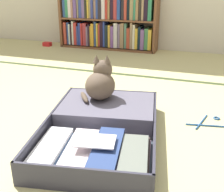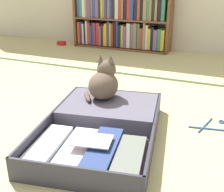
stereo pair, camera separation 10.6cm
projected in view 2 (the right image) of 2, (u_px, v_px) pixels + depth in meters
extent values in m
plane|color=#C9C283|center=(69.00, 150.00, 1.48)|extent=(10.00, 10.00, 0.00)
cube|color=#3A4826|center=(144.00, 76.00, 2.59)|extent=(4.80, 0.05, 0.00)
cube|color=brown|center=(78.00, 17.00, 3.70)|extent=(0.03, 0.23, 0.72)
cube|color=brown|center=(170.00, 22.00, 3.28)|extent=(0.03, 0.23, 0.72)
cube|color=brown|center=(121.00, 47.00, 3.62)|extent=(1.18, 0.23, 0.02)
cube|color=brown|center=(121.00, 19.00, 3.49)|extent=(1.15, 0.23, 0.02)
cube|color=#BA4232|center=(82.00, 32.00, 3.75)|extent=(0.03, 0.19, 0.27)
cube|color=#2F4E91|center=(85.00, 32.00, 3.75)|extent=(0.02, 0.19, 0.27)
cube|color=silver|center=(86.00, 33.00, 3.74)|extent=(0.02, 0.19, 0.25)
cube|color=black|center=(88.00, 33.00, 3.74)|extent=(0.02, 0.19, 0.25)
cube|color=silver|center=(89.00, 32.00, 3.72)|extent=(0.02, 0.19, 0.29)
cube|color=red|center=(92.00, 32.00, 3.72)|extent=(0.04, 0.19, 0.27)
cube|color=#32448F|center=(94.00, 34.00, 3.71)|extent=(0.02, 0.19, 0.23)
cube|color=#2F4097|center=(96.00, 33.00, 3.69)|extent=(0.04, 0.19, 0.27)
cube|color=red|center=(98.00, 33.00, 3.67)|extent=(0.02, 0.19, 0.27)
cube|color=#AB383F|center=(101.00, 33.00, 3.67)|extent=(0.04, 0.19, 0.27)
cube|color=slate|center=(103.00, 35.00, 3.65)|extent=(0.02, 0.19, 0.24)
cube|color=#2B1E2E|center=(105.00, 34.00, 3.64)|extent=(0.02, 0.19, 0.26)
cube|color=gold|center=(107.00, 35.00, 3.65)|extent=(0.02, 0.19, 0.24)
cube|color=gold|center=(108.00, 34.00, 3.62)|extent=(0.03, 0.19, 0.27)
cube|color=#324D8A|center=(111.00, 33.00, 3.62)|extent=(0.03, 0.19, 0.30)
cube|color=gold|center=(113.00, 34.00, 3.60)|extent=(0.02, 0.19, 0.28)
cube|color=#B03A2E|center=(115.00, 34.00, 3.60)|extent=(0.02, 0.19, 0.28)
cube|color=black|center=(117.00, 33.00, 3.58)|extent=(0.04, 0.19, 0.30)
cube|color=#2C4098|center=(120.00, 33.00, 3.57)|extent=(0.02, 0.19, 0.31)
cube|color=black|center=(122.00, 35.00, 3.56)|extent=(0.03, 0.19, 0.26)
cube|color=gold|center=(125.00, 35.00, 3.54)|extent=(0.03, 0.19, 0.26)
cube|color=#794E97|center=(127.00, 36.00, 3.53)|extent=(0.03, 0.19, 0.25)
cube|color=silver|center=(131.00, 35.00, 3.51)|extent=(0.04, 0.19, 0.29)
cube|color=slate|center=(134.00, 35.00, 3.50)|extent=(0.03, 0.19, 0.28)
cube|color=#917452|center=(137.00, 35.00, 3.48)|extent=(0.04, 0.19, 0.30)
cube|color=#4C7C65|center=(140.00, 35.00, 3.48)|extent=(0.03, 0.19, 0.29)
cube|color=#AF402C|center=(143.00, 38.00, 3.47)|extent=(0.04, 0.19, 0.24)
cube|color=#9D7F5C|center=(146.00, 35.00, 3.44)|extent=(0.03, 0.19, 0.30)
cube|color=beige|center=(148.00, 36.00, 3.44)|extent=(0.03, 0.19, 0.28)
cube|color=gold|center=(151.00, 38.00, 3.44)|extent=(0.03, 0.19, 0.24)
cube|color=#132430|center=(154.00, 38.00, 3.42)|extent=(0.03, 0.19, 0.26)
cube|color=slate|center=(157.00, 39.00, 3.40)|extent=(0.04, 0.19, 0.23)
cube|color=#42844D|center=(161.00, 39.00, 3.39)|extent=(0.04, 0.19, 0.24)
cube|color=gold|center=(164.00, 39.00, 3.38)|extent=(0.04, 0.19, 0.24)
cube|color=#2F4F8C|center=(82.00, 5.00, 3.64)|extent=(0.03, 0.19, 0.26)
cube|color=#338659|center=(84.00, 6.00, 3.63)|extent=(0.04, 0.19, 0.24)
cube|color=silver|center=(87.00, 6.00, 3.60)|extent=(0.04, 0.19, 0.25)
cube|color=#A47362|center=(89.00, 6.00, 3.58)|extent=(0.03, 0.19, 0.26)
cube|color=#694C92|center=(92.00, 7.00, 3.58)|extent=(0.04, 0.19, 0.24)
cube|color=#95865F|center=(95.00, 5.00, 3.57)|extent=(0.02, 0.19, 0.28)
cube|color=#354591|center=(97.00, 4.00, 3.55)|extent=(0.04, 0.19, 0.30)
cube|color=slate|center=(100.00, 5.00, 3.54)|extent=(0.04, 0.19, 0.28)
cube|color=#28291F|center=(102.00, 6.00, 3.53)|extent=(0.03, 0.19, 0.26)
cube|color=yellow|center=(104.00, 5.00, 3.52)|extent=(0.02, 0.19, 0.28)
cube|color=#988053|center=(106.00, 7.00, 3.52)|extent=(0.02, 0.19, 0.25)
cube|color=#394188|center=(108.00, 7.00, 3.51)|extent=(0.03, 0.19, 0.24)
cube|color=#9D7561|center=(111.00, 7.00, 3.50)|extent=(0.03, 0.19, 0.25)
cube|color=#294091|center=(113.00, 6.00, 3.47)|extent=(0.03, 0.19, 0.29)
cube|color=#262025|center=(116.00, 8.00, 3.46)|extent=(0.04, 0.19, 0.25)
cube|color=silver|center=(119.00, 6.00, 3.44)|extent=(0.04, 0.19, 0.29)
cube|color=#B63127|center=(122.00, 6.00, 3.42)|extent=(0.03, 0.19, 0.30)
cube|color=olive|center=(125.00, 8.00, 3.43)|extent=(0.03, 0.19, 0.24)
cube|color=#271928|center=(128.00, 6.00, 3.41)|extent=(0.04, 0.19, 0.29)
cube|color=#AB3335|center=(131.00, 6.00, 3.39)|extent=(0.04, 0.19, 0.29)
cube|color=#274590|center=(134.00, 6.00, 3.37)|extent=(0.04, 0.19, 0.30)
cube|color=#232227|center=(138.00, 6.00, 3.37)|extent=(0.04, 0.19, 0.29)
cube|color=#C14234|center=(141.00, 8.00, 3.35)|extent=(0.03, 0.19, 0.26)
cube|color=black|center=(144.00, 8.00, 3.35)|extent=(0.03, 0.19, 0.25)
cube|color=#978559|center=(147.00, 8.00, 3.32)|extent=(0.04, 0.19, 0.27)
cube|color=#338764|center=(150.00, 8.00, 3.32)|extent=(0.02, 0.19, 0.27)
cube|color=#9C754B|center=(152.00, 7.00, 3.30)|extent=(0.03, 0.19, 0.28)
cube|color=#2B2721|center=(155.00, 7.00, 3.30)|extent=(0.02, 0.19, 0.29)
cube|color=tan|center=(158.00, 7.00, 3.29)|extent=(0.03, 0.19, 0.28)
cube|color=black|center=(161.00, 9.00, 3.27)|extent=(0.04, 0.19, 0.25)
cube|color=#34865D|center=(165.00, 9.00, 3.25)|extent=(0.04, 0.19, 0.26)
cube|color=#333241|center=(89.00, 160.00, 1.39)|extent=(0.65, 0.54, 0.01)
cube|color=#333241|center=(73.00, 179.00, 1.17)|extent=(0.58, 0.12, 0.12)
cube|color=#333241|center=(33.00, 143.00, 1.42)|extent=(0.09, 0.44, 0.12)
cube|color=#333241|center=(149.00, 158.00, 1.31)|extent=(0.09, 0.44, 0.12)
cube|color=#46525F|center=(89.00, 158.00, 1.38)|extent=(0.63, 0.51, 0.01)
cube|color=#333241|center=(110.00, 119.00, 1.79)|extent=(0.65, 0.54, 0.01)
cube|color=#333241|center=(117.00, 98.00, 1.96)|extent=(0.58, 0.12, 0.12)
cube|color=#333241|center=(65.00, 107.00, 1.82)|extent=(0.09, 0.44, 0.12)
cube|color=#333241|center=(157.00, 116.00, 1.71)|extent=(0.09, 0.44, 0.12)
cube|color=#46525F|center=(110.00, 118.00, 1.78)|extent=(0.63, 0.51, 0.01)
cylinder|color=black|center=(101.00, 135.00, 1.58)|extent=(0.56, 0.12, 0.02)
cube|color=#ACA48D|center=(47.00, 151.00, 1.41)|extent=(0.19, 0.39, 0.02)
cube|color=#3A5376|center=(50.00, 147.00, 1.42)|extent=(0.17, 0.33, 0.02)
cube|color=white|center=(48.00, 144.00, 1.41)|extent=(0.18, 0.37, 0.02)
cube|color=navy|center=(75.00, 153.00, 1.40)|extent=(0.19, 0.40, 0.02)
cube|color=white|center=(76.00, 149.00, 1.39)|extent=(0.18, 0.38, 0.02)
cube|color=silver|center=(76.00, 147.00, 1.38)|extent=(0.18, 0.38, 0.01)
cube|color=slate|center=(102.00, 157.00, 1.37)|extent=(0.16, 0.33, 0.02)
cube|color=silver|center=(103.00, 153.00, 1.36)|extent=(0.19, 0.38, 0.02)
cube|color=black|center=(104.00, 150.00, 1.36)|extent=(0.18, 0.36, 0.02)
cube|color=navy|center=(103.00, 147.00, 1.35)|extent=(0.18, 0.37, 0.02)
cube|color=gray|center=(132.00, 162.00, 1.33)|extent=(0.18, 0.38, 0.02)
cube|color=#302624|center=(131.00, 159.00, 1.32)|extent=(0.19, 0.37, 0.02)
cube|color=slate|center=(129.00, 155.00, 1.31)|extent=(0.18, 0.34, 0.02)
cube|color=silver|center=(91.00, 140.00, 1.36)|extent=(0.21, 0.16, 0.01)
cube|color=slate|center=(110.00, 111.00, 1.76)|extent=(0.62, 0.50, 0.11)
torus|color=white|center=(105.00, 102.00, 1.76)|extent=(0.13, 0.13, 0.01)
cylinder|color=black|center=(94.00, 97.00, 1.98)|extent=(0.02, 0.02, 0.11)
cylinder|color=black|center=(140.00, 101.00, 1.92)|extent=(0.02, 0.02, 0.11)
cube|color=#348B44|center=(118.00, 190.00, 1.15)|extent=(0.04, 0.01, 0.02)
cube|color=yellow|center=(99.00, 176.00, 1.15)|extent=(0.03, 0.01, 0.02)
cube|color=red|center=(79.00, 173.00, 1.16)|extent=(0.04, 0.01, 0.02)
ellipsoid|color=brown|center=(104.00, 85.00, 1.77)|extent=(0.22, 0.24, 0.17)
ellipsoid|color=brown|center=(106.00, 88.00, 1.84)|extent=(0.14, 0.10, 0.09)
sphere|color=brown|center=(106.00, 69.00, 1.79)|extent=(0.12, 0.12, 0.12)
cone|color=brown|center=(111.00, 59.00, 1.75)|extent=(0.05, 0.05, 0.05)
cone|color=brown|center=(100.00, 58.00, 1.76)|extent=(0.05, 0.05, 0.05)
sphere|color=gold|center=(111.00, 66.00, 1.82)|extent=(0.02, 0.02, 0.02)
sphere|color=gold|center=(104.00, 66.00, 1.83)|extent=(0.02, 0.02, 0.02)
ellipsoid|color=brown|center=(87.00, 96.00, 1.79)|extent=(0.12, 0.15, 0.03)
cylinder|color=#2B5993|center=(224.00, 130.00, 1.66)|extent=(0.39, 0.08, 0.01)
cylinder|color=#2B5993|center=(205.00, 125.00, 1.72)|extent=(0.06, 0.21, 0.01)
torus|color=#2B5993|center=(222.00, 122.00, 1.76)|extent=(0.05, 0.05, 0.01)
cube|color=red|center=(61.00, 43.00, 3.80)|extent=(0.10, 0.07, 0.05)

